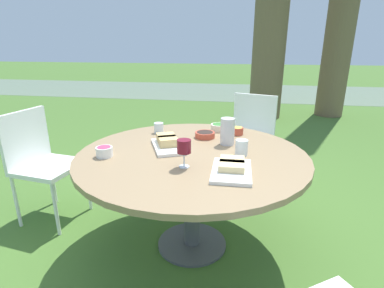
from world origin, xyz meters
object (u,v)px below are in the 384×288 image
(handbag, at_px, (180,162))
(dining_table, at_px, (192,164))
(water_pitcher, at_px, (228,131))
(chair_near_right, at_px, (40,157))
(chair_near_left, at_px, (250,132))
(wine_glass, at_px, (184,147))

(handbag, bearing_deg, dining_table, -74.54)
(dining_table, distance_m, handbag, 1.35)
(water_pitcher, bearing_deg, dining_table, -135.14)
(dining_table, height_order, chair_near_right, chair_near_right)
(chair_near_right, bearing_deg, handbag, 48.66)
(chair_near_left, relative_size, handbag, 2.42)
(water_pitcher, xyz_separation_m, handbag, (-0.55, 1.00, -0.67))
(dining_table, distance_m, chair_near_left, 1.25)
(water_pitcher, height_order, handbag, water_pitcher)
(water_pitcher, bearing_deg, handbag, 118.75)
(chair_near_right, height_order, handbag, chair_near_right)
(water_pitcher, relative_size, handbag, 0.51)
(chair_near_left, relative_size, water_pitcher, 4.77)
(chair_near_right, height_order, wine_glass, chair_near_right)
(chair_near_left, xyz_separation_m, water_pitcher, (-0.19, -0.97, 0.27))
(chair_near_left, distance_m, handbag, 0.84)
(dining_table, height_order, water_pitcher, water_pitcher)
(wine_glass, height_order, handbag, wine_glass)
(chair_near_right, distance_m, wine_glass, 1.34)
(dining_table, relative_size, water_pitcher, 7.96)
(wine_glass, bearing_deg, dining_table, 88.77)
(dining_table, distance_m, wine_glass, 0.31)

